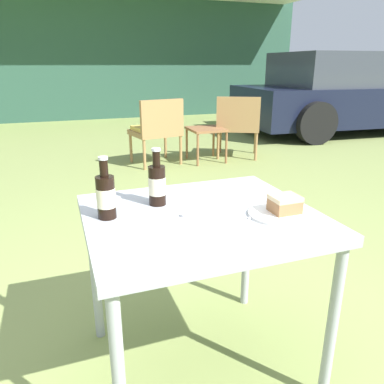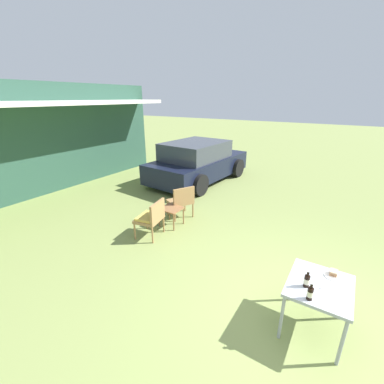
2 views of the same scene
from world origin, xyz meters
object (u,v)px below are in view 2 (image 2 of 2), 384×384
wicker_chair_cushioned (151,217)px  cola_bottle_far (310,293)px  patio_table (319,289)px  cake_on_plate (333,274)px  cola_bottle_near (307,281)px  parked_car (198,162)px  wicker_chair_plain (182,200)px  garden_side_table (171,210)px

wicker_chair_cushioned → cola_bottle_far: bearing=61.3°
patio_table → cake_on_plate: 0.31m
cola_bottle_near → patio_table: bearing=-48.4°
parked_car → cake_on_plate: parked_car is taller
wicker_chair_plain → cola_bottle_far: size_ratio=3.66×
garden_side_table → parked_car: bearing=21.0°
garden_side_table → patio_table: (-1.35, -3.28, 0.25)m
cake_on_plate → wicker_chair_cushioned: bearing=82.7°
parked_car → wicker_chair_plain: size_ratio=5.03×
cola_bottle_far → parked_car: bearing=41.9°
parked_car → patio_table: (-4.64, -4.54, -0.06)m
wicker_chair_plain → garden_side_table: (-0.47, -0.03, -0.09)m
cola_bottle_far → cake_on_plate: bearing=-17.5°
parked_car → cola_bottle_far: (-4.97, -4.47, 0.10)m
wicker_chair_plain → cake_on_plate: size_ratio=3.82×
parked_car → garden_side_table: bearing=-154.7°
wicker_chair_plain → patio_table: 3.78m
wicker_chair_cushioned → wicker_chair_plain: size_ratio=1.00×
wicker_chair_cushioned → cola_bottle_near: 3.31m
patio_table → cake_on_plate: cake_on_plate is taller
parked_car → wicker_chair_plain: (-2.82, -1.23, -0.21)m
parked_car → cola_bottle_near: (-4.77, -4.40, 0.10)m
parked_car → cola_bottle_near: size_ratio=18.42×
wicker_chair_cushioned → cola_bottle_near: cola_bottle_near is taller
parked_car → cola_bottle_far: size_ratio=18.42×
parked_car → cake_on_plate: size_ratio=19.19×
parked_car → wicker_chair_cushioned: parked_car is taller
wicker_chair_cushioned → patio_table: (-0.71, -3.33, 0.16)m
wicker_chair_cushioned → wicker_chair_plain: (1.11, -0.01, 0.00)m
wicker_chair_plain → cola_bottle_far: 3.90m
parked_car → garden_side_table: 3.54m
parked_car → patio_table: size_ratio=4.91×
garden_side_table → cake_on_plate: bearing=-107.7°
wicker_chair_cushioned → cake_on_plate: bearing=71.8°
cola_bottle_far → garden_side_table: bearing=62.3°
patio_table → cola_bottle_far: 0.37m
wicker_chair_plain → cola_bottle_far: (-2.15, -3.24, 0.31)m
parked_car → cola_bottle_far: parked_car is taller
wicker_chair_cushioned → garden_side_table: bearing=165.0°
wicker_chair_plain → patio_table: (-1.82, -3.31, 0.15)m
patio_table → garden_side_table: bearing=67.6°
wicker_chair_cushioned → patio_table: 3.40m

